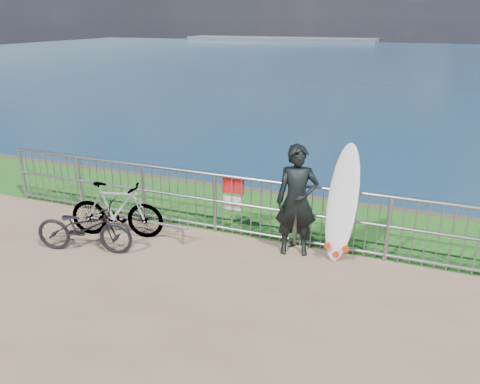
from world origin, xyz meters
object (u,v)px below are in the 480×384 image
at_px(bicycle_far, 116,210).
at_px(surfboard, 342,208).
at_px(surfer, 297,201).
at_px(bicycle_near, 84,228).

bearing_deg(bicycle_far, surfboard, -93.97).
xyz_separation_m(surfer, bicycle_near, (-3.28, -1.24, -0.49)).
relative_size(surfer, bicycle_near, 1.13).
relative_size(surfer, bicycle_far, 1.10).
height_order(surfer, bicycle_far, surfer).
bearing_deg(surfboard, surfer, -171.90).
distance_m(bicycle_near, bicycle_far, 0.71).
distance_m(surfer, surfboard, 0.71).
bearing_deg(surfboard, bicycle_near, -161.39).
height_order(surfboard, bicycle_near, surfboard).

